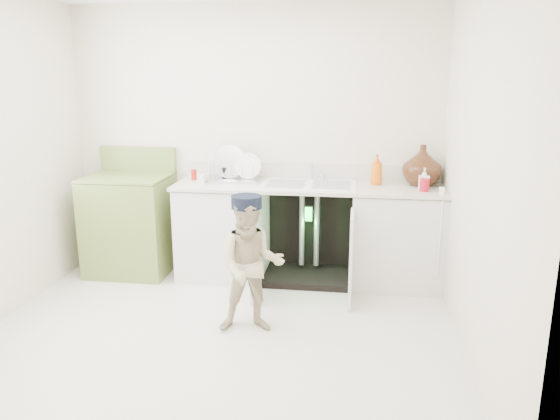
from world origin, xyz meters
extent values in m
plane|color=beige|center=(0.00, 0.00, 0.00)|extent=(3.50, 3.50, 0.00)
cube|color=silver|center=(0.00, 1.50, 1.25)|extent=(3.50, 2.50, 0.02)
cube|color=silver|center=(0.00, -1.50, 1.25)|extent=(3.50, 2.50, 0.02)
cube|color=silver|center=(1.75, 0.00, 1.25)|extent=(2.50, 3.00, 0.02)
cube|color=silver|center=(-0.25, 1.20, 0.43)|extent=(0.80, 0.60, 0.86)
cube|color=silver|center=(1.35, 1.20, 0.43)|extent=(0.80, 0.60, 0.86)
cube|color=black|center=(0.55, 1.47, 0.43)|extent=(0.80, 0.06, 0.86)
cube|color=black|center=(0.55, 1.20, 0.03)|extent=(0.80, 0.60, 0.06)
cylinder|color=gray|center=(0.48, 1.30, 0.45)|extent=(0.05, 0.05, 0.70)
cylinder|color=gray|center=(0.62, 1.30, 0.45)|extent=(0.05, 0.05, 0.70)
cylinder|color=gray|center=(0.55, 1.25, 0.62)|extent=(0.07, 0.18, 0.07)
cube|color=silver|center=(0.15, 0.70, 0.40)|extent=(0.03, 0.40, 0.76)
cube|color=silver|center=(0.95, 0.70, 0.40)|extent=(0.02, 0.40, 0.76)
cube|color=silver|center=(0.55, 1.20, 0.89)|extent=(2.44, 0.64, 0.03)
cube|color=silver|center=(0.55, 1.49, 0.98)|extent=(2.44, 0.02, 0.15)
cube|color=white|center=(0.55, 1.20, 0.90)|extent=(0.85, 0.55, 0.02)
cube|color=gray|center=(0.34, 1.20, 0.91)|extent=(0.34, 0.40, 0.01)
cube|color=gray|center=(0.76, 1.20, 0.91)|extent=(0.34, 0.40, 0.01)
cylinder|color=silver|center=(0.55, 1.42, 0.99)|extent=(0.03, 0.03, 0.17)
cylinder|color=silver|center=(0.55, 1.36, 1.06)|extent=(0.02, 0.14, 0.02)
cylinder|color=silver|center=(0.66, 1.42, 0.94)|extent=(0.04, 0.04, 0.06)
cylinder|color=white|center=(1.68, 0.89, 0.55)|extent=(0.01, 0.01, 0.70)
cube|color=white|center=(1.68, 0.98, 0.93)|extent=(0.04, 0.02, 0.06)
cube|color=silver|center=(-0.17, 1.32, 0.91)|extent=(0.50, 0.33, 0.02)
cylinder|color=silver|center=(-0.21, 1.34, 1.00)|extent=(0.31, 0.11, 0.30)
cylinder|color=white|center=(-0.03, 1.32, 0.99)|extent=(0.24, 0.06, 0.24)
cylinder|color=silver|center=(-0.37, 1.22, 0.99)|extent=(0.01, 0.01, 0.14)
cylinder|color=silver|center=(-0.27, 1.22, 0.99)|extent=(0.01, 0.01, 0.14)
cylinder|color=silver|center=(-0.17, 1.22, 0.99)|extent=(0.01, 0.01, 0.14)
cylinder|color=silver|center=(-0.07, 1.22, 0.99)|extent=(0.01, 0.01, 0.14)
cylinder|color=silver|center=(0.03, 1.22, 0.99)|extent=(0.01, 0.01, 0.14)
imported|color=#442413|center=(1.55, 1.34, 1.08)|extent=(0.35, 0.35, 0.36)
imported|color=orange|center=(1.15, 1.30, 1.04)|extent=(0.11, 0.11, 0.28)
imported|color=white|center=(1.55, 1.14, 0.99)|extent=(0.09, 0.09, 0.19)
cylinder|color=#B60F22|center=(1.55, 1.08, 0.96)|extent=(0.08, 0.08, 0.11)
cylinder|color=#B4170F|center=(-0.54, 1.28, 0.95)|extent=(0.05, 0.05, 0.10)
cylinder|color=tan|center=(-0.39, 1.20, 0.94)|extent=(0.06, 0.06, 0.08)
cylinder|color=black|center=(-0.26, 1.32, 0.96)|extent=(0.04, 0.04, 0.12)
cube|color=silver|center=(-0.41, 1.10, 0.95)|extent=(0.05, 0.05, 0.09)
cube|color=olive|center=(-1.16, 1.18, 0.46)|extent=(0.76, 0.65, 0.92)
cube|color=olive|center=(-1.16, 1.18, 0.93)|extent=(0.76, 0.65, 0.02)
cube|color=olive|center=(-1.16, 1.46, 1.06)|extent=(0.76, 0.06, 0.24)
cylinder|color=black|center=(-1.35, 1.02, 0.93)|extent=(0.17, 0.17, 0.02)
cylinder|color=silver|center=(-1.35, 1.02, 0.94)|extent=(0.20, 0.20, 0.01)
cylinder|color=black|center=(-1.35, 1.33, 0.93)|extent=(0.17, 0.17, 0.02)
cylinder|color=silver|center=(-1.35, 1.33, 0.94)|extent=(0.20, 0.20, 0.01)
cylinder|color=black|center=(-0.97, 1.02, 0.93)|extent=(0.17, 0.17, 0.02)
cylinder|color=silver|center=(-0.97, 1.02, 0.94)|extent=(0.20, 0.20, 0.01)
cylinder|color=black|center=(-0.97, 1.33, 0.93)|extent=(0.17, 0.17, 0.02)
cylinder|color=silver|center=(-0.97, 1.33, 0.94)|extent=(0.20, 0.20, 0.01)
imported|color=beige|center=(0.23, 0.10, 0.51)|extent=(0.56, 0.47, 1.02)
cylinder|color=black|center=(0.23, 0.10, 0.99)|extent=(0.26, 0.26, 0.09)
cube|color=black|center=(0.21, 0.20, 0.95)|extent=(0.18, 0.12, 0.01)
cube|color=black|center=(0.58, 0.86, 0.72)|extent=(0.07, 0.01, 0.14)
cube|color=#26F23F|center=(0.58, 0.85, 0.72)|extent=(0.06, 0.00, 0.12)
camera|label=1|loc=(0.97, -3.60, 1.90)|focal=35.00mm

